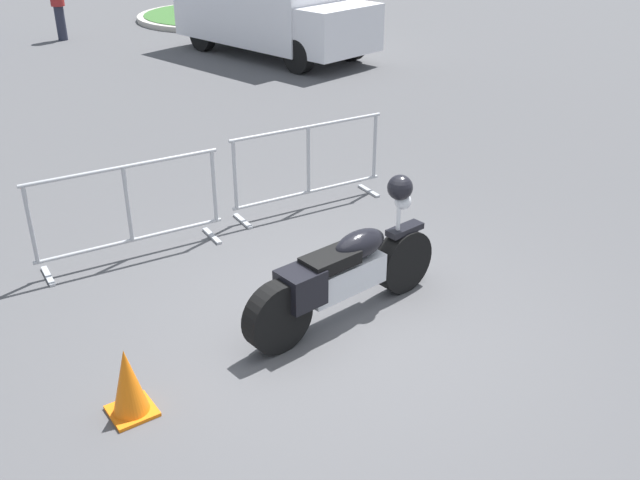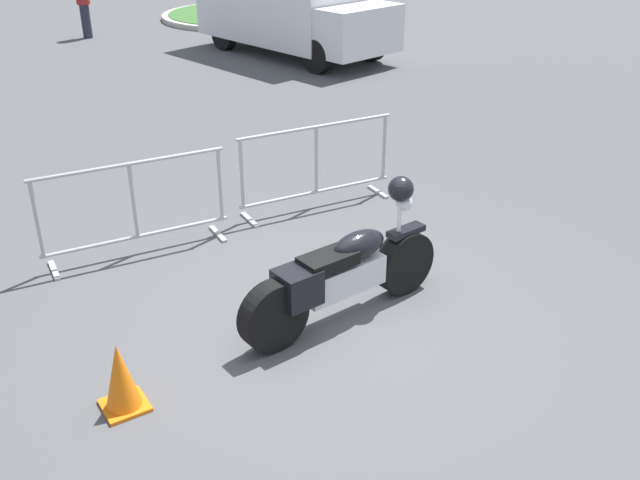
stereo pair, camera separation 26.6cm
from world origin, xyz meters
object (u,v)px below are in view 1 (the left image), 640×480
Objects in this scene: crowd_barrier_far at (308,166)px; motorcycle at (345,272)px; traffic_cone at (128,383)px; pedestrian at (58,3)px; crowd_barrier_near at (129,211)px; delivery_van at (267,0)px.

motorcycle is at bearing -116.85° from crowd_barrier_far.
pedestrian is at bearing 74.60° from traffic_cone.
crowd_barrier_far reaches higher than traffic_cone.
crowd_barrier_near is 1.00× the size of crowd_barrier_far.
crowd_barrier_far is 0.39× the size of delivery_van.
crowd_barrier_far is 3.53× the size of traffic_cone.
traffic_cone is (-7.57, -10.31, -0.95)m from delivery_van.
delivery_van reaches higher than motorcycle.
motorcycle is 2.19m from traffic_cone.
motorcycle is 1.07× the size of crowd_barrier_far.
motorcycle is 2.58m from crowd_barrier_far.
traffic_cone is at bearing 153.04° from pedestrian.
pedestrian is (3.07, 12.36, 0.37)m from crowd_barrier_near.
motorcycle reaches higher than crowd_barrier_far.
motorcycle reaches higher than crowd_barrier_near.
delivery_van is 8.95× the size of traffic_cone.
crowd_barrier_near reaches higher than traffic_cone.
pedestrian reaches higher than crowd_barrier_near.
pedestrian is at bearing 86.59° from crowd_barrier_far.
motorcycle is 14.79m from pedestrian.
motorcycle is 3.79× the size of traffic_cone.
motorcycle is 2.58m from crowd_barrier_near.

